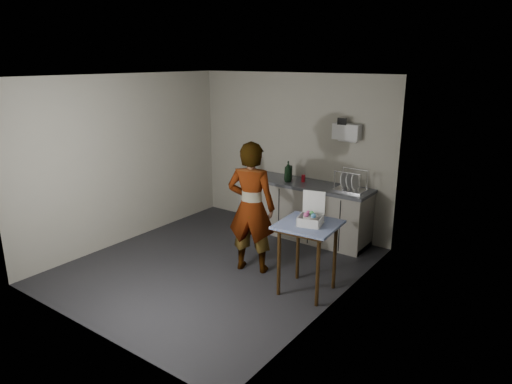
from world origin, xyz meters
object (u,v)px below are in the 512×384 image
Objects in this scene: standing_man at (251,208)px; paper_towel at (252,167)px; side_table at (308,233)px; soap_bottle at (288,171)px; bakery_box at (311,217)px; dish_rack at (350,186)px; kitchen_counter at (302,211)px; dark_bottle at (290,172)px; soda_can at (303,178)px.

standing_man is 1.71m from paper_towel.
soap_bottle is at bearing 125.13° from side_table.
dish_rack is at bearing 84.00° from bakery_box.
kitchen_counter is at bearing 23.16° from soap_bottle.
side_table is 2.10m from dark_bottle.
bakery_box is at bearing -50.05° from soap_bottle.
soap_bottle is at bearing -156.84° from kitchen_counter.
paper_towel reaches higher than soda_can.
standing_man is at bearing -77.40° from dark_bottle.
paper_towel is (-0.71, -0.01, -0.03)m from soap_bottle.
bakery_box reaches higher than kitchen_counter.
standing_man is 5.39× the size of soap_bottle.
soda_can is (0.21, 0.13, -0.11)m from soap_bottle.
standing_man is at bearing -87.64° from kitchen_counter.
kitchen_counter is at bearing -105.74° from standing_man.
side_table is 1.93m from soda_can.
standing_man is 1.52m from soda_can.
bakery_box reaches higher than dish_rack.
side_table is 8.00× the size of soda_can.
standing_man is (-0.93, 0.11, 0.11)m from side_table.
soda_can is 0.93m from paper_towel.
dish_rack is at bearing -1.34° from soda_can.
dish_rack is 1.16× the size of bakery_box.
dark_bottle is at bearing 169.08° from kitchen_counter.
standing_man reaches higher than bakery_box.
kitchen_counter is 2.48× the size of side_table.
soap_bottle reaches higher than dish_rack.
standing_man reaches higher than dark_bottle.
bakery_box reaches higher than soap_bottle.
paper_towel reaches higher than kitchen_counter.
dark_bottle is 1.08m from dish_rack.
kitchen_counter is 1.25× the size of standing_man.
dark_bottle is (-1.28, 1.65, 0.24)m from side_table.
soda_can is (-0.08, 1.52, 0.07)m from standing_man.
paper_towel is at bearing 138.29° from side_table.
side_table is 0.95m from standing_man.
soap_bottle is at bearing 115.77° from bakery_box.
soda_can is 0.39× the size of paper_towel.
bakery_box is at bearing -51.61° from dark_bottle.
dark_bottle is 2.11m from bakery_box.
kitchen_counter reaches higher than side_table.
standing_man is at bearing -53.96° from paper_towel.
kitchen_counter is 9.93× the size of dark_bottle.
dark_bottle is (-0.05, 0.15, -0.05)m from soap_bottle.
soap_bottle reaches higher than dark_bottle.
dish_rack is (0.79, 0.01, 0.55)m from kitchen_counter.
bakery_box is at bearing -16.29° from side_table.
paper_towel is (-1.94, 1.48, 0.26)m from side_table.
standing_man is 1.67m from dish_rack.
kitchen_counter is 0.97m from dish_rack.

